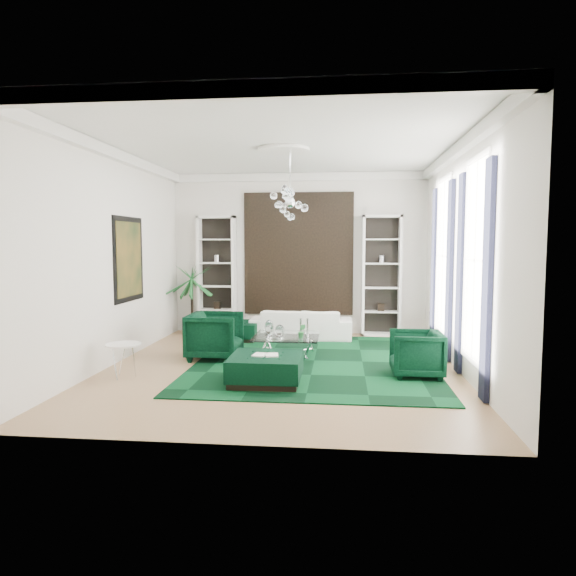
# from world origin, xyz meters

# --- Properties ---
(floor) EXTENTS (6.00, 7.00, 0.02)m
(floor) POSITION_xyz_m (0.00, 0.00, -0.01)
(floor) COLOR #A88158
(floor) RESTS_ON ground
(ceiling) EXTENTS (6.00, 7.00, 0.02)m
(ceiling) POSITION_xyz_m (0.00, 0.00, 3.81)
(ceiling) COLOR white
(ceiling) RESTS_ON ground
(wall_back) EXTENTS (6.00, 0.02, 3.80)m
(wall_back) POSITION_xyz_m (0.00, 3.51, 1.90)
(wall_back) COLOR silver
(wall_back) RESTS_ON ground
(wall_front) EXTENTS (6.00, 0.02, 3.80)m
(wall_front) POSITION_xyz_m (0.00, -3.51, 1.90)
(wall_front) COLOR silver
(wall_front) RESTS_ON ground
(wall_left) EXTENTS (0.02, 7.00, 3.80)m
(wall_left) POSITION_xyz_m (-3.01, 0.00, 1.90)
(wall_left) COLOR silver
(wall_left) RESTS_ON ground
(wall_right) EXTENTS (0.02, 7.00, 3.80)m
(wall_right) POSITION_xyz_m (3.01, 0.00, 1.90)
(wall_right) COLOR silver
(wall_right) RESTS_ON ground
(crown_molding) EXTENTS (6.00, 7.00, 0.18)m
(crown_molding) POSITION_xyz_m (0.00, 0.00, 3.70)
(crown_molding) COLOR white
(crown_molding) RESTS_ON ceiling
(ceiling_medallion) EXTENTS (0.90, 0.90, 0.05)m
(ceiling_medallion) POSITION_xyz_m (0.00, 0.30, 3.77)
(ceiling_medallion) COLOR white
(ceiling_medallion) RESTS_ON ceiling
(tapestry) EXTENTS (2.50, 0.06, 2.80)m
(tapestry) POSITION_xyz_m (0.00, 3.46, 1.90)
(tapestry) COLOR black
(tapestry) RESTS_ON wall_back
(shelving_left) EXTENTS (0.90, 0.38, 2.80)m
(shelving_left) POSITION_xyz_m (-1.95, 3.31, 1.40)
(shelving_left) COLOR white
(shelving_left) RESTS_ON floor
(shelving_right) EXTENTS (0.90, 0.38, 2.80)m
(shelving_right) POSITION_xyz_m (1.95, 3.31, 1.40)
(shelving_right) COLOR white
(shelving_right) RESTS_ON floor
(painting) EXTENTS (0.04, 1.30, 1.60)m
(painting) POSITION_xyz_m (-2.97, 0.60, 1.85)
(painting) COLOR black
(painting) RESTS_ON wall_left
(window_near) EXTENTS (0.03, 1.10, 2.90)m
(window_near) POSITION_xyz_m (2.99, -0.90, 1.90)
(window_near) COLOR white
(window_near) RESTS_ON wall_right
(curtain_near_a) EXTENTS (0.07, 0.30, 3.25)m
(curtain_near_a) POSITION_xyz_m (2.96, -1.68, 1.65)
(curtain_near_a) COLOR black
(curtain_near_a) RESTS_ON floor
(curtain_near_b) EXTENTS (0.07, 0.30, 3.25)m
(curtain_near_b) POSITION_xyz_m (2.96, -0.12, 1.65)
(curtain_near_b) COLOR black
(curtain_near_b) RESTS_ON floor
(window_far) EXTENTS (0.03, 1.10, 2.90)m
(window_far) POSITION_xyz_m (2.99, 1.50, 1.90)
(window_far) COLOR white
(window_far) RESTS_ON wall_right
(curtain_far_a) EXTENTS (0.07, 0.30, 3.25)m
(curtain_far_a) POSITION_xyz_m (2.96, 0.72, 1.65)
(curtain_far_a) COLOR black
(curtain_far_a) RESTS_ON floor
(curtain_far_b) EXTENTS (0.07, 0.30, 3.25)m
(curtain_far_b) POSITION_xyz_m (2.96, 2.28, 1.65)
(curtain_far_b) COLOR black
(curtain_far_b) RESTS_ON floor
(rug) EXTENTS (4.20, 5.00, 0.02)m
(rug) POSITION_xyz_m (0.54, 0.47, 0.01)
(rug) COLOR black
(rug) RESTS_ON floor
(sofa) EXTENTS (2.26, 0.88, 0.66)m
(sofa) POSITION_xyz_m (0.13, 2.70, 0.33)
(sofa) COLOR white
(sofa) RESTS_ON floor
(armchair_left) EXTENTS (0.96, 0.93, 0.87)m
(armchair_left) POSITION_xyz_m (-1.31, 0.51, 0.43)
(armchair_left) COLOR black
(armchair_left) RESTS_ON floor
(armchair_right) EXTENTS (0.82, 0.80, 0.75)m
(armchair_right) POSITION_xyz_m (2.23, -0.42, 0.37)
(armchair_right) COLOR black
(armchair_right) RESTS_ON floor
(coffee_table) EXTENTS (1.22, 1.22, 0.42)m
(coffee_table) POSITION_xyz_m (0.00, 0.76, 0.21)
(coffee_table) COLOR white
(coffee_table) RESTS_ON floor
(ottoman_side) EXTENTS (0.91, 0.91, 0.40)m
(ottoman_side) POSITION_xyz_m (-1.26, 2.36, 0.20)
(ottoman_side) COLOR black
(ottoman_side) RESTS_ON floor
(ottoman_front) EXTENTS (1.08, 1.08, 0.43)m
(ottoman_front) POSITION_xyz_m (-0.12, -1.06, 0.22)
(ottoman_front) COLOR black
(ottoman_front) RESTS_ON floor
(book) EXTENTS (0.40, 0.26, 0.03)m
(book) POSITION_xyz_m (-0.12, -1.06, 0.45)
(book) COLOR white
(book) RESTS_ON ottoman_front
(side_table) EXTENTS (0.56, 0.56, 0.54)m
(side_table) POSITION_xyz_m (-2.45, -0.96, 0.27)
(side_table) COLOR white
(side_table) RESTS_ON floor
(palm) EXTENTS (1.32, 1.32, 2.12)m
(palm) POSITION_xyz_m (-2.52, 3.12, 1.06)
(palm) COLOR #216B2F
(palm) RESTS_ON floor
(chandelier) EXTENTS (0.72, 0.72, 0.65)m
(chandelier) POSITION_xyz_m (0.12, 0.26, 2.85)
(chandelier) COLOR white
(chandelier) RESTS_ON ceiling
(table_plant) EXTENTS (0.15, 0.12, 0.26)m
(table_plant) POSITION_xyz_m (0.31, 0.51, 0.55)
(table_plant) COLOR #216B2F
(table_plant) RESTS_ON coffee_table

